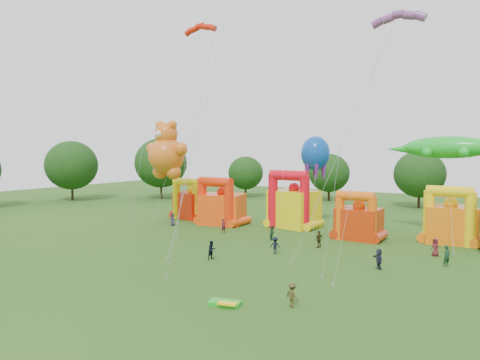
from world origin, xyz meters
The scene contains 23 objects.
ground centered at (0.00, 0.00, 0.00)m, with size 160.00×160.00×0.00m, color #275116.
tree_ring centered at (-1.20, 0.62, 6.26)m, with size 125.15×127.27×12.07m.
bouncy_castle_0 centered at (-17.20, 27.44, 2.22)m, with size 5.29×4.62×5.80m.
bouncy_castle_1 centered at (-10.90, 25.83, 2.36)m, with size 6.29×5.51×6.23m.
bouncy_castle_2 centered at (-2.06, 28.92, 2.72)m, with size 6.32×5.50×7.21m.
bouncy_castle_3 centered at (7.10, 26.02, 2.04)m, with size 4.60×3.75×5.32m.
bouncy_castle_4 centered at (15.73, 29.28, 2.30)m, with size 5.56×4.79×6.05m.
teddy_bear_kite centered at (-15.98, 21.00, 8.87)m, with size 6.40×4.60×13.47m.
gecko_kite centered at (15.45, 29.74, 6.31)m, with size 12.06×11.02×11.34m.
octopus_kite centered at (0.40, 29.97, 5.27)m, with size 4.58×8.66×11.56m.
parafoil_kites centered at (2.74, 15.53, 11.72)m, with size 28.07×14.42×28.33m.
diamond_kites centered at (1.31, 14.90, 16.17)m, with size 28.56×20.05×42.01m.
folded_kite_bundle centered at (6.08, 1.91, 0.14)m, with size 2.20×1.51×0.31m.
spectator_0 centered at (-15.54, 21.61, 0.80)m, with size 0.79×0.51×1.61m, color #2A2741.
spectator_1 centered at (-7.18, 21.02, 0.84)m, with size 0.61×0.40×1.67m, color #581925.
spectator_2 centered at (-0.52, 20.64, 0.77)m, with size 0.75×0.58×1.54m, color #163722.
spectator_3 centered at (2.56, 15.35, 0.79)m, with size 1.02×0.59×1.59m, color black.
spectator_4 centered at (5.08, 19.88, 0.85)m, with size 1.00×0.42×1.70m, color #362C15.
spectator_5 centered at (12.06, 15.28, 0.84)m, with size 1.56×0.50×1.68m, color #222137.
spectator_6 centered at (15.32, 22.38, 0.83)m, with size 0.81×0.53×1.66m, color maroon.
spectator_7 centered at (16.65, 19.06, 0.90)m, with size 0.66×0.43×1.80m, color #15361F.
spectator_8 centered at (-1.24, 10.56, 0.83)m, with size 0.81×0.63×1.66m, color black.
spectator_9 centered at (9.76, 3.86, 0.77)m, with size 0.99×0.57×1.54m, color #3E3A19.
Camera 1 is at (20.79, -19.60, 9.66)m, focal length 32.00 mm.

